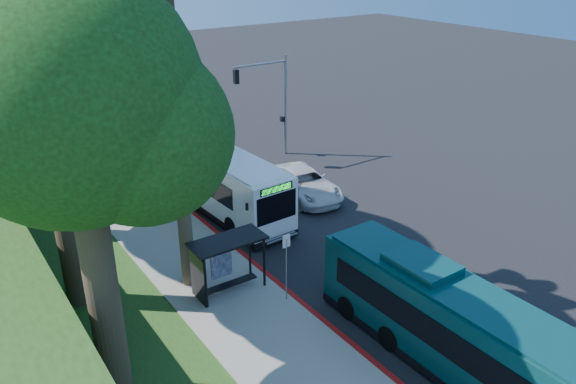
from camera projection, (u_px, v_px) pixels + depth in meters
ground at (316, 223)px, 30.23m from camera, size 140.00×140.00×0.00m
sidewalk at (193, 263)px, 26.42m from camera, size 4.50×70.00×0.12m
red_curb at (281, 286)px, 24.60m from camera, size 0.25×30.00×0.13m
grass_verge at (41, 254)px, 27.23m from camera, size 8.00×70.00×0.06m
bus_shelter at (221, 256)px, 23.58m from camera, size 3.20×1.51×2.55m
stop_sign_pole at (286, 259)px, 22.82m from camera, size 0.35×0.06×3.17m
traffic_signal_pole at (273, 95)px, 37.90m from camera, size 4.10×0.30×7.00m
tree_0 at (36, 27)px, 19.22m from camera, size 8.40×8.00×15.70m
tree_6 at (77, 112)px, 15.05m from camera, size 7.56×7.20×13.74m
white_bus at (211, 173)px, 31.96m from camera, size 3.25×12.66×3.74m
teal_bus at (457, 327)px, 19.34m from camera, size 2.67×11.83×3.52m
pickup at (304, 184)px, 33.15m from camera, size 3.43×6.16×1.63m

